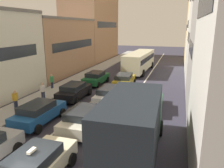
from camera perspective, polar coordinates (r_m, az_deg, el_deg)
The scene contains 18 objects.
sidewalk_left at distance 29.55m, azimuth -7.82°, elevation 1.89°, with size 2.60×64.00×0.14m, color #A3A3A3.
lane_stripe_left at distance 27.86m, azimuth 1.56°, elevation 1.10°, with size 0.16×60.00×0.01m, color silver.
lane_stripe_right at distance 27.16m, azimuth 8.48°, elevation 0.58°, with size 0.16×60.00×0.01m, color silver.
building_row_left at distance 35.19m, azimuth -13.06°, elevation 11.90°, with size 7.20×43.90×12.76m.
building_row_right at distance 28.27m, azimuth 26.61°, elevation 11.91°, with size 7.20×43.90×13.99m.
removalist_box_truck at distance 10.98m, azimuth 5.68°, elevation -10.16°, with size 2.95×7.79×3.58m.
taxi_centre_lane_front at distance 10.57m, azimuth -19.24°, elevation -19.36°, with size 2.08×4.31×1.66m.
sedan_centre_lane_second at distance 14.59m, azimuth -7.44°, elevation -8.74°, with size 2.07×4.31×1.49m.
wagon_left_lane_second at distance 16.19m, azimuth -18.48°, elevation -6.99°, with size 2.14×4.34×1.49m.
hatchback_centre_lane_third at distance 19.32m, azimuth -0.59°, elevation -2.67°, with size 2.07×4.30×1.49m.
sedan_left_lane_third at distance 20.64m, azimuth -9.78°, elevation -1.74°, with size 2.12×4.33×1.49m.
coupe_centre_lane_fourth at distance 24.40m, azimuth 3.14°, elevation 1.02°, with size 2.21×4.37×1.49m.
sedan_left_lane_fourth at distance 25.59m, azimuth -4.21°, elevation 1.65°, with size 2.15×4.34×1.49m.
sedan_right_lane_behind_truck at distance 18.21m, azimuth 8.98°, elevation -3.96°, with size 2.18×4.36×1.49m.
bus_mid_queue_primary at distance 32.70m, azimuth 7.16°, elevation 6.17°, with size 3.15×10.60×2.90m.
pedestrian_near_kerb at distance 19.24m, azimuth -23.80°, elevation -3.58°, with size 0.34×0.53×1.66m.
pedestrian_mid_sidewalk at distance 24.30m, azimuth -15.35°, elevation 0.81°, with size 0.34×0.54×1.66m.
pedestrian_far_sidewalk at distance 20.94m, azimuth -17.53°, elevation -1.56°, with size 0.37×0.44×1.66m.
Camera 1 is at (5.63, -6.06, 6.59)m, focal length 35.23 mm.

